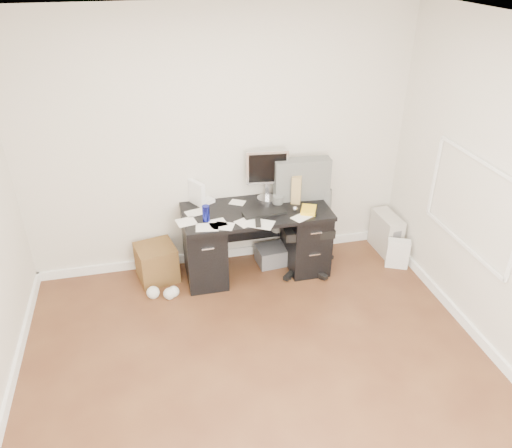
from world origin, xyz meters
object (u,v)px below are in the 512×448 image
Objects in this scene: keyboard at (264,213)px; office_chair at (305,219)px; desk at (256,239)px; pc_tower at (386,233)px; lcd_monitor at (267,175)px; wicker_basket at (157,262)px.

office_chair reaches higher than keyboard.
desk is 1.56m from pc_tower.
desk is at bearing -179.75° from pc_tower.
pc_tower is at bearing 0.74° from lcd_monitor.
keyboard is 0.49m from office_chair.
lcd_monitor is at bearing 171.99° from pc_tower.
office_chair reaches higher than desk.
desk is 0.68m from lcd_monitor.
office_chair is at bearing -5.23° from wicker_basket.
desk is 3.33× the size of pc_tower.
desk is at bearing 178.73° from office_chair.
pc_tower reaches higher than wicker_basket.
lcd_monitor is (0.17, 0.21, 0.63)m from desk.
pc_tower is 2.60m from wicker_basket.
lcd_monitor is at bearing 147.96° from office_chair.
keyboard is at bearing -168.67° from office_chair.
desk reaches higher than wicker_basket.
lcd_monitor reaches higher than wicker_basket.
wicker_basket is at bearing -168.87° from lcd_monitor.
lcd_monitor reaches higher than keyboard.
desk is at bearing -122.48° from lcd_monitor.
lcd_monitor is at bearing 51.22° from desk.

